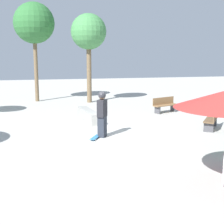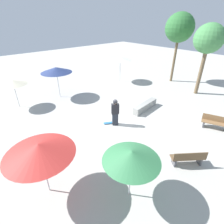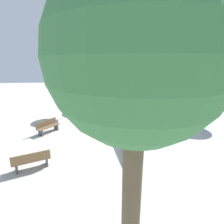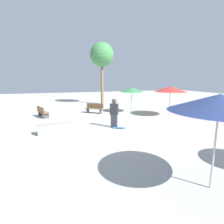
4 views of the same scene
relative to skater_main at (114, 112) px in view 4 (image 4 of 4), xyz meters
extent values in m
plane|color=#B2AFA8|center=(-0.13, 0.66, -0.98)|extent=(60.00, 60.00, 0.00)
cube|color=#282D38|center=(0.00, 0.00, -0.57)|extent=(0.43, 0.46, 0.82)
cube|color=#232328|center=(0.00, 0.00, 0.18)|extent=(0.48, 0.55, 0.68)
sphere|color=#8C6647|center=(0.00, 0.00, 0.65)|extent=(0.27, 0.27, 0.27)
sphere|color=#2D2D33|center=(0.00, 0.00, 0.69)|extent=(0.30, 0.30, 0.30)
cube|color=teal|center=(-0.32, -0.21, -0.92)|extent=(0.57, 0.79, 0.02)
cylinder|color=silver|center=(-0.37, -0.47, -0.95)|extent=(0.05, 0.06, 0.05)
cylinder|color=silver|center=(-0.52, -0.38, -0.95)|extent=(0.05, 0.06, 0.05)
cylinder|color=silver|center=(-0.12, -0.03, -0.95)|extent=(0.05, 0.06, 0.05)
cylinder|color=silver|center=(-0.27, 0.05, -0.95)|extent=(0.05, 0.06, 0.05)
cube|color=gray|center=(-0.03, 3.12, -0.71)|extent=(0.74, 2.63, 0.54)
cube|color=#47474C|center=(4.51, -0.30, -0.78)|extent=(0.36, 0.31, 0.40)
cube|color=#47474C|center=(5.28, 0.69, -0.78)|extent=(0.36, 0.31, 0.40)
cube|color=brown|center=(4.90, 0.20, -0.55)|extent=(1.33, 1.53, 0.05)
cube|color=brown|center=(5.05, 0.07, -0.33)|extent=(1.01, 1.29, 0.40)
cube|color=#47474C|center=(5.15, 4.59, -0.78)|extent=(0.22, 0.40, 0.40)
cube|color=#47474C|center=(3.99, 4.13, -0.78)|extent=(0.22, 0.40, 0.40)
cube|color=olive|center=(4.57, 4.36, -0.55)|extent=(1.65, 1.00, 0.05)
cube|color=olive|center=(4.50, 4.55, -0.33)|extent=(1.50, 0.63, 0.40)
cylinder|color=#B7B7BC|center=(1.89, -5.40, 0.15)|extent=(0.05, 0.05, 2.26)
cone|color=red|center=(1.89, -5.40, 1.21)|extent=(2.55, 2.55, 0.44)
cylinder|color=#B7B7BC|center=(-6.66, -0.56, 0.25)|extent=(0.05, 0.05, 2.46)
cone|color=navy|center=(-6.66, -0.56, 1.42)|extent=(2.57, 2.57, 0.45)
cylinder|color=#B7B7BC|center=(4.21, -3.09, 0.08)|extent=(0.05, 0.05, 2.12)
cone|color=#387F4C|center=(4.21, -3.09, 1.08)|extent=(2.09, 2.09, 0.41)
cylinder|color=brown|center=(10.37, -2.01, 1.69)|extent=(0.34, 0.34, 5.33)
sphere|color=#428447|center=(10.37, -2.01, 4.76)|extent=(2.74, 2.74, 2.74)
camera|label=1|loc=(-2.45, -11.76, 2.22)|focal=50.00mm
camera|label=2|loc=(7.17, -6.64, 5.34)|focal=28.00mm
camera|label=3|loc=(1.56, 11.56, 3.71)|focal=28.00mm
camera|label=4|loc=(-9.98, 3.40, 2.01)|focal=28.00mm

